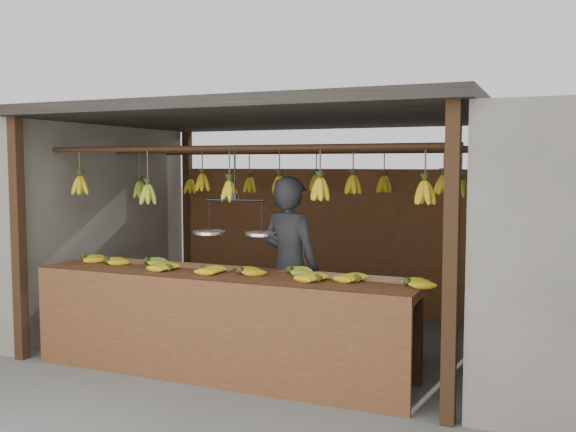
% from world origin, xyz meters
% --- Properties ---
extents(ground, '(80.00, 80.00, 0.00)m').
position_xyz_m(ground, '(0.00, 0.00, 0.00)').
color(ground, '#5B5B57').
extents(stall, '(4.30, 3.30, 2.40)m').
position_xyz_m(stall, '(0.00, 0.33, 1.97)').
color(stall, black).
rests_on(stall, ground).
extents(neighbor_left, '(3.00, 3.00, 2.30)m').
position_xyz_m(neighbor_left, '(-3.60, 0.00, 1.15)').
color(neighbor_left, slate).
rests_on(neighbor_left, ground).
extents(counter, '(3.53, 0.80, 0.96)m').
position_xyz_m(counter, '(-0.01, -1.23, 0.71)').
color(counter, brown).
rests_on(counter, ground).
extents(hanging_bananas, '(3.58, 2.22, 0.38)m').
position_xyz_m(hanging_bananas, '(0.01, -0.00, 1.62)').
color(hanging_bananas, gold).
rests_on(hanging_bananas, ground).
extents(balance_scale, '(0.77, 0.37, 0.77)m').
position_xyz_m(balance_scale, '(0.04, -1.00, 1.28)').
color(balance_scale, black).
rests_on(balance_scale, ground).
extents(vendor, '(0.72, 0.56, 1.74)m').
position_xyz_m(vendor, '(0.32, -0.40, 0.87)').
color(vendor, '#262628').
rests_on(vendor, ground).
extents(bag_bundles, '(0.08, 0.26, 1.24)m').
position_xyz_m(bag_bundles, '(1.94, 1.35, 1.01)').
color(bag_bundles, red).
rests_on(bag_bundles, ground).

